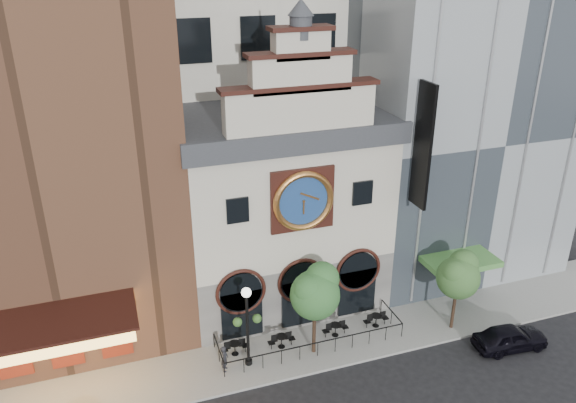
# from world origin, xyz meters

# --- Properties ---
(ground) EXTENTS (120.00, 120.00, 0.00)m
(ground) POSITION_xyz_m (0.00, 0.00, 0.00)
(ground) COLOR black
(ground) RESTS_ON ground
(sidewalk) EXTENTS (44.00, 5.00, 0.15)m
(sidewalk) POSITION_xyz_m (0.00, 2.50, 0.07)
(sidewalk) COLOR gray
(sidewalk) RESTS_ON ground
(clock_building) EXTENTS (12.60, 8.78, 18.65)m
(clock_building) POSITION_xyz_m (0.00, 7.82, 6.69)
(clock_building) COLOR #605E5B
(clock_building) RESTS_ON ground
(theater_building) EXTENTS (14.00, 15.60, 25.00)m
(theater_building) POSITION_xyz_m (-13.00, 9.96, 12.60)
(theater_building) COLOR brown
(theater_building) RESTS_ON ground
(retail_building) EXTENTS (14.00, 14.40, 20.00)m
(retail_building) POSITION_xyz_m (12.99, 9.99, 10.14)
(retail_building) COLOR gray
(retail_building) RESTS_ON ground
(cafe_railing) EXTENTS (10.60, 2.60, 0.90)m
(cafe_railing) POSITION_xyz_m (0.00, 2.50, 0.60)
(cafe_railing) COLOR black
(cafe_railing) RESTS_ON sidewalk
(bistro_0) EXTENTS (1.58, 0.68, 0.90)m
(bistro_0) POSITION_xyz_m (-4.33, 2.82, 0.61)
(bistro_0) COLOR black
(bistro_0) RESTS_ON sidewalk
(bistro_1) EXTENTS (1.58, 0.68, 0.90)m
(bistro_1) POSITION_xyz_m (-1.67, 2.57, 0.61)
(bistro_1) COLOR black
(bistro_1) RESTS_ON sidewalk
(bistro_2) EXTENTS (1.58, 0.68, 0.90)m
(bistro_2) POSITION_xyz_m (1.65, 2.55, 0.61)
(bistro_2) COLOR black
(bistro_2) RESTS_ON sidewalk
(bistro_3) EXTENTS (1.58, 0.68, 0.90)m
(bistro_3) POSITION_xyz_m (4.33, 2.59, 0.61)
(bistro_3) COLOR black
(bistro_3) RESTS_ON sidewalk
(car_right) EXTENTS (4.40, 2.07, 1.46)m
(car_right) POSITION_xyz_m (10.70, -1.54, 0.73)
(car_right) COLOR black
(car_right) RESTS_ON ground
(pedestrian) EXTENTS (0.53, 0.65, 1.54)m
(pedestrian) POSITION_xyz_m (-5.15, 1.72, 0.92)
(pedestrian) COLOR black
(pedestrian) RESTS_ON sidewalk
(lamppost) EXTENTS (1.56, 0.53, 4.87)m
(lamppost) POSITION_xyz_m (-3.82, 1.80, 3.16)
(lamppost) COLOR black
(lamppost) RESTS_ON sidewalk
(tree_left) EXTENTS (2.83, 2.72, 5.44)m
(tree_left) POSITION_xyz_m (-0.02, 1.65, 4.14)
(tree_left) COLOR #382619
(tree_left) RESTS_ON sidewalk
(tree_right) EXTENTS (2.60, 2.50, 5.00)m
(tree_right) POSITION_xyz_m (8.61, 1.05, 3.82)
(tree_right) COLOR #382619
(tree_right) RESTS_ON sidewalk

